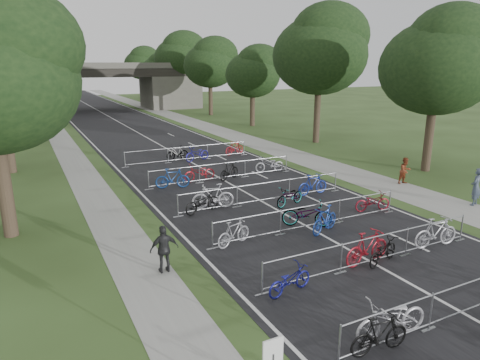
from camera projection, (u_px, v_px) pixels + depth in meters
The scene contains 47 objects.
road at pixel (119, 122), 51.97m from camera, with size 11.00×140.00×0.01m, color black.
sidewalk_right at pixel (182, 118), 55.48m from camera, with size 3.00×140.00×0.01m, color gray.
sidewalk_left at pixel (52, 126), 48.67m from camera, with size 2.00×140.00×0.01m, color gray.
lane_markings at pixel (119, 122), 51.97m from camera, with size 0.12×140.00×0.00m, color silver.
overpass_bridge at pixel (96, 87), 63.92m from camera, with size 31.00×8.00×7.05m.
tree_right_0 at pixel (440, 63), 26.63m from camera, with size 7.17×7.17×10.93m.
tree_right_1 at pixel (321, 51), 36.69m from camera, with size 8.18×8.18×12.47m.
tree_left_2 at pixel (1, 49), 36.17m from camera, with size 8.40×8.40×12.81m.
tree_right_2 at pixel (254, 72), 47.51m from camera, with size 6.16×6.16×9.39m.
tree_left_3 at pixel (6, 67), 46.91m from camera, with size 6.72×6.72×10.25m.
tree_right_3 at pixel (211, 63), 57.56m from camera, with size 7.17×7.17×10.93m.
tree_left_4 at pixel (6, 60), 57.00m from camera, with size 7.56×7.56×11.53m.
tree_right_4 at pixel (181, 57), 67.61m from camera, with size 8.18×8.18×12.47m.
tree_left_5 at pixel (7, 56), 67.10m from camera, with size 8.40×8.40×12.81m.
tree_right_5 at pixel (159, 69), 78.43m from camera, with size 6.16×6.16×9.39m.
tree_left_6 at pixel (9, 66), 77.83m from camera, with size 6.72×6.72×10.25m.
tree_right_6 at pixel (142, 63), 88.48m from camera, with size 7.17×7.17×10.93m.
barrier_row_1 at pixel (469, 298), 11.97m from camera, with size 9.70×0.08×1.10m.
barrier_row_2 at pixel (375, 250), 15.06m from camera, with size 9.70×0.08×1.10m.
barrier_row_3 at pixel (311, 217), 18.32m from camera, with size 9.70×0.08×1.10m.
barrier_row_4 at pixel (264, 192), 21.76m from camera, with size 9.70×0.08×1.10m.
barrier_row_5 at pixel (223, 171), 26.05m from camera, with size 9.70×0.08×1.10m.
barrier_row_6 at pixel (188, 153), 31.21m from camera, with size 9.70×0.08×1.10m.
bike_4 at pixel (380, 335), 10.40m from camera, with size 0.47×1.68×1.01m, color black.
bike_5 at pixel (392, 319), 10.93m from camera, with size 0.76×2.17×1.14m, color #B9B7C0.
bike_8 at pixel (290, 280), 13.15m from camera, with size 0.60×1.71×0.90m, color navy.
bike_9 at pixel (367, 248), 15.05m from camera, with size 0.58×2.06×1.24m, color maroon.
bike_10 at pixel (383, 251), 15.12m from camera, with size 0.62×1.79×0.94m, color black.
bike_11 at pixel (436, 233), 16.44m from camera, with size 0.57×2.01×1.21m, color #A5A5AC.
bike_12 at pixel (234, 233), 16.63m from camera, with size 0.48×1.71×1.03m, color #A5A5AD.
bike_13 at pixel (307, 214), 18.57m from camera, with size 0.75×2.16×1.13m, color gray.
bike_14 at pixel (325, 220), 17.89m from camera, with size 0.54×1.90×1.14m, color #1B3994.
bike_15 at pixel (372, 202), 20.52m from camera, with size 0.63×1.79×0.94m, color maroon.
bike_16 at pixel (202, 202), 20.31m from camera, with size 0.69×1.99×1.05m, color black.
bike_17 at pixel (213, 197), 20.82m from camera, with size 0.59×2.09×1.25m, color #B2B2BA.
bike_18 at pixel (290, 196), 21.30m from camera, with size 0.65×1.87×0.98m, color gray.
bike_19 at pixel (313, 185), 23.08m from camera, with size 0.54×1.90×1.14m, color navy.
bike_20 at pixel (172, 178), 24.27m from camera, with size 0.55×1.94×1.16m, color navy.
bike_21 at pixel (200, 173), 25.80m from camera, with size 0.70×2.02×1.06m, color maroon.
bike_22 at pixel (229, 171), 26.13m from camera, with size 0.51×1.81×1.09m, color black.
bike_23 at pixel (270, 164), 27.99m from camera, with size 0.68×1.95×1.02m, color #9A9BA1.
bike_25 at pixel (177, 153), 31.57m from camera, with size 0.48×1.70×1.02m, color gray.
bike_26 at pixel (197, 154), 31.16m from camera, with size 0.72×2.08×1.09m, color navy.
bike_27 at pixel (234, 148), 33.32m from camera, with size 0.50×1.76×1.06m, color maroon.
pedestrian_a at pixel (476, 187), 21.27m from camera, with size 0.69×0.45×1.90m, color #384354.
pedestrian_b at pixel (405, 171), 25.14m from camera, with size 0.77×0.60×1.58m, color brown.
pedestrian_c at pixel (164, 249), 14.40m from camera, with size 0.98×0.41×1.67m, color #242426.
Camera 1 is at (-10.57, -2.98, 6.88)m, focal length 32.00 mm.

